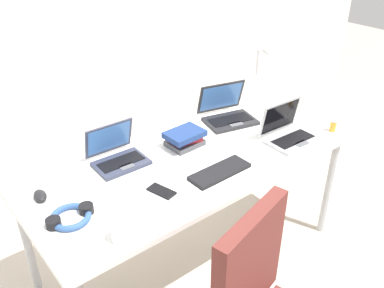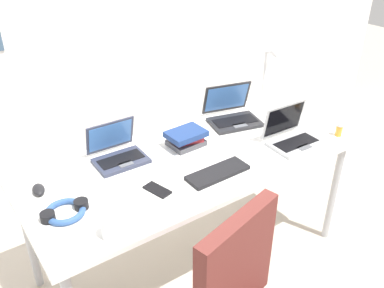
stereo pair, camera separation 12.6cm
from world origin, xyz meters
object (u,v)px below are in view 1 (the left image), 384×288
at_px(desk_lamp, 260,74).
at_px(external_keyboard, 220,172).
at_px(laptop_near_mouse, 117,155).
at_px(pill_bottle, 333,125).
at_px(laptop_front_right, 227,113).
at_px(cell_phone, 161,191).
at_px(laptop_far_corner, 289,133).
at_px(book_stack, 185,138).
at_px(computer_mouse, 40,196).
at_px(coffee_mug, 121,231).
at_px(headphones, 70,217).

bearing_deg(desk_lamp, external_keyboard, -148.42).
xyz_separation_m(laptop_near_mouse, pill_bottle, (1.17, -0.50, -0.00)).
bearing_deg(pill_bottle, laptop_front_right, 127.75).
distance_m(cell_phone, pill_bottle, 1.15).
distance_m(laptop_far_corner, pill_bottle, 0.30).
xyz_separation_m(laptop_far_corner, laptop_front_right, (-0.10, 0.40, 0.00)).
xyz_separation_m(pill_bottle, book_stack, (-0.79, 0.41, 0.01)).
height_order(laptop_far_corner, pill_bottle, laptop_far_corner).
bearing_deg(cell_phone, computer_mouse, 131.69).
bearing_deg(laptop_near_mouse, laptop_far_corner, -24.45).
xyz_separation_m(computer_mouse, cell_phone, (0.46, -0.31, -0.01)).
height_order(desk_lamp, coffee_mug, desk_lamp).
relative_size(pill_bottle, book_stack, 0.37).
height_order(external_keyboard, coffee_mug, coffee_mug).
xyz_separation_m(computer_mouse, coffee_mug, (0.15, -0.47, 0.03)).
relative_size(cell_phone, pill_bottle, 1.72).
relative_size(computer_mouse, pill_bottle, 1.22).
height_order(laptop_far_corner, cell_phone, laptop_far_corner).
height_order(cell_phone, pill_bottle, pill_bottle).
bearing_deg(desk_lamp, book_stack, -168.26).
distance_m(desk_lamp, laptop_near_mouse, 1.15).
height_order(external_keyboard, headphones, headphones).
bearing_deg(pill_bottle, coffee_mug, -179.08).
height_order(laptop_near_mouse, coffee_mug, laptop_near_mouse).
relative_size(desk_lamp, laptop_far_corner, 1.35).
bearing_deg(computer_mouse, headphones, -70.49).
distance_m(computer_mouse, pill_bottle, 1.67).
xyz_separation_m(laptop_near_mouse, laptop_far_corner, (0.88, -0.40, 0.00)).
height_order(laptop_far_corner, computer_mouse, laptop_far_corner).
height_order(pill_bottle, coffee_mug, coffee_mug).
distance_m(laptop_front_right, cell_phone, 0.84).
relative_size(cell_phone, book_stack, 0.63).
bearing_deg(laptop_near_mouse, headphones, -144.83).
xyz_separation_m(cell_phone, pill_bottle, (1.14, -0.14, 0.04)).
bearing_deg(laptop_near_mouse, book_stack, -12.40).
distance_m(headphones, coffee_mug, 0.27).
height_order(laptop_front_right, book_stack, laptop_front_right).
bearing_deg(desk_lamp, headphones, -167.14).
relative_size(laptop_front_right, external_keyboard, 1.09).
bearing_deg(computer_mouse, external_keyboard, -16.80).
xyz_separation_m(external_keyboard, headphones, (-0.74, 0.14, 0.01)).
bearing_deg(pill_bottle, laptop_far_corner, 161.66).
distance_m(laptop_near_mouse, headphones, 0.48).
relative_size(laptop_front_right, book_stack, 1.67).
xyz_separation_m(desk_lamp, pill_bottle, (0.04, -0.57, -0.16)).
bearing_deg(book_stack, laptop_far_corner, -32.29).
bearing_deg(laptop_front_right, cell_phone, -154.50).
bearing_deg(external_keyboard, coffee_mug, -170.91).
bearing_deg(external_keyboard, headphones, 168.75).
bearing_deg(laptop_far_corner, pill_bottle, -18.34).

